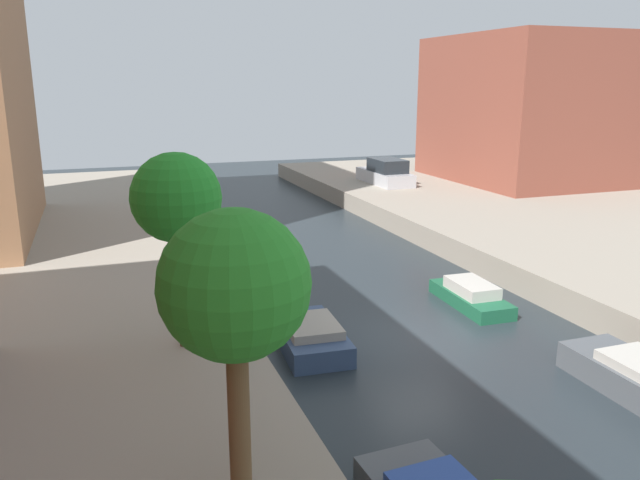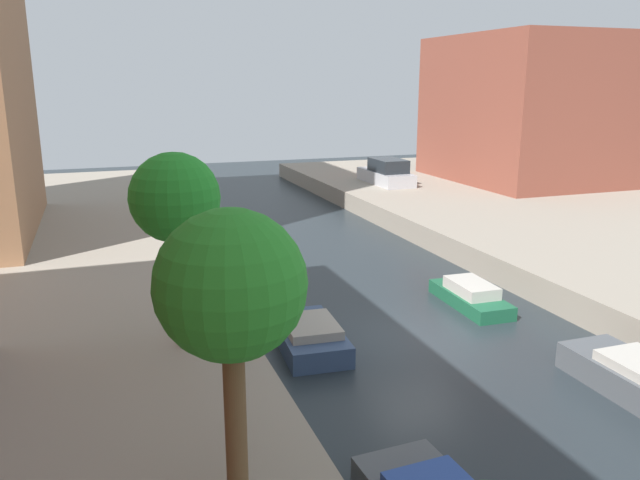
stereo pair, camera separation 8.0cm
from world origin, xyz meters
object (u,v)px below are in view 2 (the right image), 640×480
object	(u,v)px
street_tree_2	(175,199)
moored_boat_left_3	(235,266)
low_block_right	(531,109)
moored_boat_left_4	(203,229)
street_tree_1	(231,289)
moored_boat_right_3	(470,296)
moored_boat_left_2	(309,336)
parked_car	(386,173)

from	to	relation	value
street_tree_2	moored_boat_left_3	world-z (taller)	street_tree_2
low_block_right	moored_boat_left_4	distance (m)	22.73
street_tree_1	moored_boat_right_3	world-z (taller)	street_tree_1
moored_boat_left_3	moored_boat_right_3	world-z (taller)	moored_boat_right_3
low_block_right	moored_boat_left_3	xyz separation A→B (m)	(-21.62, -10.69, -5.27)
moored_boat_left_2	moored_boat_left_3	bearing A→B (deg)	93.25
low_block_right	moored_boat_left_4	bearing A→B (deg)	-169.76
parked_car	moored_boat_right_3	world-z (taller)	parked_car
moored_boat_left_2	moored_boat_right_3	distance (m)	6.25
moored_boat_left_4	moored_boat_right_3	xyz separation A→B (m)	(6.66, -13.10, 0.11)
parked_car	moored_boat_left_2	size ratio (longest dim) A/B	1.39
street_tree_1	moored_boat_left_4	xyz separation A→B (m)	(2.96, 21.68, -4.19)
low_block_right	moored_boat_left_2	xyz separation A→B (m)	(-21.19, -18.43, -5.14)
parked_car	moored_boat_left_3	size ratio (longest dim) A/B	1.05
street_tree_2	low_block_right	bearing A→B (deg)	38.13
moored_boat_left_2	moored_boat_left_3	xyz separation A→B (m)	(-0.44, 7.74, -0.13)
street_tree_2	moored_boat_left_2	world-z (taller)	street_tree_2
street_tree_2	moored_boat_left_2	bearing A→B (deg)	15.41
street_tree_2	moored_boat_left_4	distance (m)	16.34
low_block_right	street_tree_2	size ratio (longest dim) A/B	2.47
moored_boat_left_3	moored_boat_left_4	distance (m)	6.76
street_tree_1	street_tree_2	size ratio (longest dim) A/B	0.98
parked_car	moored_boat_left_2	world-z (taller)	parked_car
street_tree_2	moored_boat_left_2	distance (m)	5.59
moored_boat_left_4	low_block_right	bearing A→B (deg)	10.24
low_block_right	moored_boat_left_2	world-z (taller)	low_block_right
street_tree_1	moored_boat_right_3	bearing A→B (deg)	41.73
low_block_right	moored_boat_left_3	size ratio (longest dim) A/B	2.52
street_tree_2	parked_car	size ratio (longest dim) A/B	0.97
street_tree_2	parked_car	bearing A→B (deg)	53.65
street_tree_2	moored_boat_right_3	distance (m)	10.78
moored_boat_right_3	moored_boat_left_2	bearing A→B (deg)	-167.08
low_block_right	street_tree_2	xyz separation A→B (m)	(-24.71, -19.40, -0.91)
low_block_right	moored_boat_right_3	world-z (taller)	low_block_right
moored_boat_left_4	street_tree_2	bearing A→B (deg)	-100.82
moored_boat_left_4	moored_boat_left_2	bearing A→B (deg)	-87.74
moored_boat_left_3	street_tree_2	bearing A→B (deg)	-109.53
moored_boat_left_3	moored_boat_right_3	xyz separation A→B (m)	(6.53, -6.34, 0.11)
low_block_right	moored_boat_left_4	size ratio (longest dim) A/B	2.83
street_tree_1	moored_boat_left_3	world-z (taller)	street_tree_1
parked_car	moored_boat_left_2	bearing A→B (deg)	-120.72
low_block_right	street_tree_2	bearing A→B (deg)	-141.87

